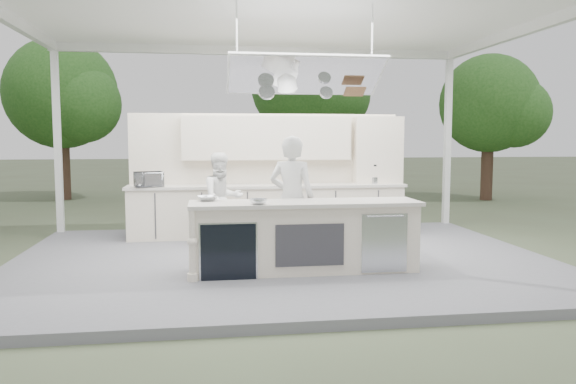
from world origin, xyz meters
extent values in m
plane|color=#49563B|center=(0.00, 0.00, 0.00)|extent=(90.00, 90.00, 0.00)
cube|color=slate|center=(0.00, 0.00, 0.06)|extent=(8.00, 6.00, 0.12)
cube|color=white|center=(3.90, 2.90, 1.85)|extent=(0.12, 0.12, 3.70)
cube|color=white|center=(-3.90, 2.90, 1.85)|extent=(0.12, 0.12, 3.70)
cube|color=white|center=(0.00, 0.00, 3.78)|extent=(8.20, 6.20, 0.16)
cube|color=white|center=(0.00, 2.90, 3.62)|extent=(8.00, 0.12, 0.16)
cube|color=white|center=(3.90, 0.00, 3.62)|extent=(0.12, 6.00, 0.16)
cube|color=white|center=(0.20, -0.90, 2.75)|extent=(2.00, 0.71, 0.43)
cube|color=white|center=(0.20, -0.90, 2.75)|extent=(2.06, 0.76, 0.46)
cylinder|color=white|center=(-0.70, -0.90, 3.23)|extent=(0.02, 0.02, 0.95)
cylinder|color=white|center=(1.10, -0.90, 3.23)|extent=(0.02, 0.02, 0.95)
cylinder|color=silver|center=(-0.30, -0.75, 2.53)|extent=(0.22, 0.14, 0.21)
cylinder|color=silver|center=(0.50, -0.80, 2.53)|extent=(0.18, 0.12, 0.18)
cube|color=olive|center=(0.90, -0.78, 2.55)|extent=(0.28, 0.18, 0.12)
cube|color=beige|center=(0.20, -0.90, 0.57)|extent=(3.00, 0.70, 0.90)
cube|color=beige|center=(0.20, -0.90, 1.04)|extent=(3.10, 0.78, 0.05)
cylinder|color=beige|center=(-1.30, -1.25, 0.58)|extent=(0.11, 0.11, 0.92)
cube|color=black|center=(-0.85, -1.25, 0.48)|extent=(0.70, 0.04, 0.72)
cube|color=silver|center=(-0.85, -1.26, 0.48)|extent=(0.74, 0.03, 0.72)
cube|color=#313136|center=(0.20, -1.26, 0.54)|extent=(0.90, 0.02, 0.55)
cube|color=silver|center=(1.20, -1.26, 0.54)|extent=(0.62, 0.02, 0.78)
cube|color=beige|center=(0.00, 1.90, 0.57)|extent=(5.00, 0.65, 0.90)
cube|color=beige|center=(0.00, 1.90, 1.04)|extent=(5.08, 0.72, 0.05)
cube|color=beige|center=(0.00, 2.20, 1.25)|extent=(5.00, 0.10, 2.25)
cube|color=beige|center=(0.00, 2.07, 1.92)|extent=(3.10, 0.38, 0.80)
cube|color=beige|center=(2.10, 2.02, 1.67)|extent=(0.90, 0.45, 1.30)
cube|color=olive|center=(2.10, 2.02, 1.67)|extent=(0.84, 0.40, 0.03)
cylinder|color=silver|center=(2.00, 1.88, 1.13)|extent=(0.20, 0.20, 0.12)
cylinder|color=black|center=(2.00, 1.88, 1.29)|extent=(0.17, 0.17, 0.20)
cylinder|color=black|center=(2.35, 1.88, 1.12)|extent=(0.16, 0.16, 0.10)
cone|color=black|center=(2.35, 1.88, 1.29)|extent=(0.14, 0.14, 0.24)
cylinder|color=#462E23|center=(-5.50, 10.00, 1.05)|extent=(0.36, 0.36, 2.10)
sphere|color=#396726|center=(-5.50, 10.00, 3.29)|extent=(3.40, 3.40, 3.40)
sphere|color=#396726|center=(-4.82, 9.49, 2.95)|extent=(2.38, 2.38, 2.38)
cylinder|color=#462E23|center=(2.50, 12.00, 1.22)|extent=(0.36, 0.36, 2.45)
sphere|color=#396726|center=(2.50, 12.00, 3.85)|extent=(4.00, 4.00, 4.00)
sphere|color=#396726|center=(3.30, 11.40, 3.45)|extent=(2.80, 2.80, 2.80)
cylinder|color=#462E23|center=(7.50, 8.00, 0.96)|extent=(0.36, 0.36, 1.92)
sphere|color=#396726|center=(7.50, 8.00, 2.97)|extent=(3.00, 3.00, 3.00)
sphere|color=#396726|center=(8.10, 7.55, 2.67)|extent=(2.10, 2.10, 2.10)
imported|color=silver|center=(0.11, -0.32, 1.04)|extent=(0.79, 0.68, 1.84)
imported|color=white|center=(-0.86, 1.16, 0.90)|extent=(0.93, 0.85, 1.56)
imported|color=silver|center=(-2.11, 1.70, 1.20)|extent=(0.55, 0.44, 0.26)
imported|color=silver|center=(-1.10, -0.65, 1.10)|extent=(0.35, 0.35, 0.07)
imported|color=silver|center=(-0.46, -1.15, 1.11)|extent=(0.23, 0.23, 0.07)
camera|label=1|loc=(-1.11, -8.29, 1.92)|focal=35.00mm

